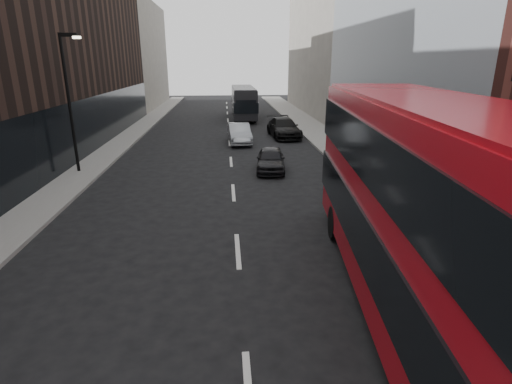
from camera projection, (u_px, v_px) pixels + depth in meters
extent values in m
cube|color=slate|center=(331.00, 143.00, 29.50)|extent=(3.00, 80.00, 0.15)
cube|color=slate|center=(117.00, 146.00, 28.36)|extent=(2.00, 80.00, 0.15)
cube|color=silver|center=(375.00, 126.00, 25.26)|extent=(0.35, 21.00, 3.80)
cube|color=slate|center=(328.00, 32.00, 45.01)|extent=(5.00, 24.00, 18.00)
cube|color=black|center=(77.00, 45.00, 30.68)|extent=(5.00, 24.00, 14.00)
cube|color=slate|center=(137.00, 56.00, 51.67)|extent=(5.00, 20.00, 13.00)
cylinder|color=black|center=(70.00, 105.00, 20.59)|extent=(0.16, 0.16, 7.00)
cube|color=black|center=(68.00, 35.00, 19.56)|extent=(0.90, 0.15, 0.18)
cube|color=#FFF2CC|center=(77.00, 37.00, 19.63)|extent=(0.35, 0.22, 0.12)
cube|color=#A50A14|center=(424.00, 204.00, 9.12)|extent=(4.17, 12.68, 4.53)
cube|color=black|center=(420.00, 233.00, 9.35)|extent=(4.30, 12.74, 1.24)
cube|color=black|center=(431.00, 153.00, 8.75)|extent=(4.30, 12.74, 1.24)
cube|color=black|center=(362.00, 162.00, 15.23)|extent=(2.40, 0.34, 1.58)
cube|color=#A50A14|center=(438.00, 101.00, 8.40)|extent=(4.00, 12.17, 0.12)
cylinder|color=black|center=(335.00, 223.00, 13.61)|extent=(0.46, 1.16, 1.13)
cylinder|color=black|center=(410.00, 224.00, 13.53)|extent=(0.46, 1.16, 1.13)
cube|color=black|center=(243.00, 101.00, 42.31)|extent=(2.28, 9.89, 2.78)
cube|color=black|center=(243.00, 103.00, 42.36)|extent=(2.40, 9.94, 0.99)
cube|color=black|center=(246.00, 107.00, 37.61)|extent=(1.91, 0.09, 1.26)
cube|color=black|center=(241.00, 98.00, 47.03)|extent=(1.91, 0.09, 1.26)
cube|color=black|center=(243.00, 88.00, 41.86)|extent=(2.19, 9.49, 0.12)
cylinder|color=black|center=(234.00, 110.00, 45.63)|extent=(0.27, 0.90, 0.90)
cylinder|color=black|center=(251.00, 110.00, 45.78)|extent=(0.27, 0.90, 0.90)
cylinder|color=black|center=(235.00, 118.00, 39.64)|extent=(0.27, 0.90, 0.90)
cylinder|color=black|center=(255.00, 118.00, 39.79)|extent=(0.27, 0.90, 0.90)
imported|color=black|center=(271.00, 159.00, 22.10)|extent=(1.93, 3.93, 1.29)
imported|color=#94989C|center=(239.00, 133.00, 29.57)|extent=(1.78, 4.47, 1.44)
imported|color=black|center=(284.00, 128.00, 31.89)|extent=(2.49, 5.32, 1.50)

